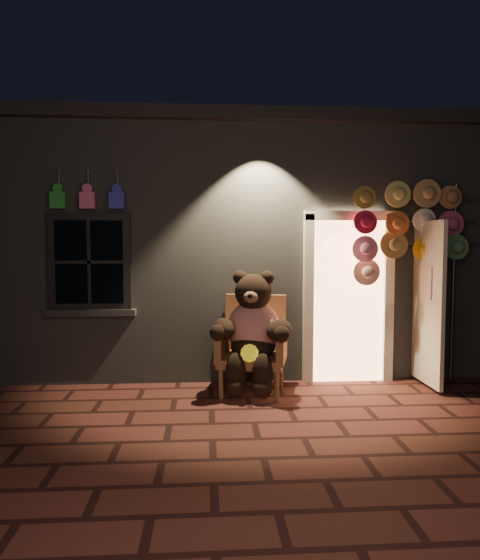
{
  "coord_description": "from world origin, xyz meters",
  "views": [
    {
      "loc": [
        -0.46,
        -4.81,
        1.76
      ],
      "look_at": [
        -0.07,
        1.0,
        1.35
      ],
      "focal_mm": 32.0,
      "sensor_mm": 36.0,
      "label": 1
    }
  ],
  "objects": [
    {
      "name": "ground",
      "position": [
        0.0,
        0.0,
        0.0
      ],
      "size": [
        60.0,
        60.0,
        0.0
      ],
      "primitive_type": "plane",
      "color": "#532420",
      "rests_on": "ground"
    },
    {
      "name": "wicker_armchair",
      "position": [
        0.09,
        1.11,
        0.57
      ],
      "size": [
        0.92,
        0.86,
        1.15
      ],
      "rotation": [
        0.0,
        0.0,
        -0.23
      ],
      "color": "brown",
      "rests_on": "ground"
    },
    {
      "name": "shop_building",
      "position": [
        0.0,
        3.99,
        1.74
      ],
      "size": [
        7.3,
        5.95,
        3.51
      ],
      "color": "slate",
      "rests_on": "ground"
    },
    {
      "name": "teddy_bear",
      "position": [
        0.07,
        0.97,
        0.75
      ],
      "size": [
        1.0,
        0.87,
        1.41
      ],
      "rotation": [
        0.0,
        0.0,
        -0.23
      ],
      "color": "red",
      "rests_on": "ground"
    },
    {
      "name": "hat_rack",
      "position": [
        2.05,
        1.28,
        1.99
      ],
      "size": [
        1.64,
        0.22,
        2.55
      ],
      "color": "#59595E",
      "rests_on": "ground"
    }
  ]
}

